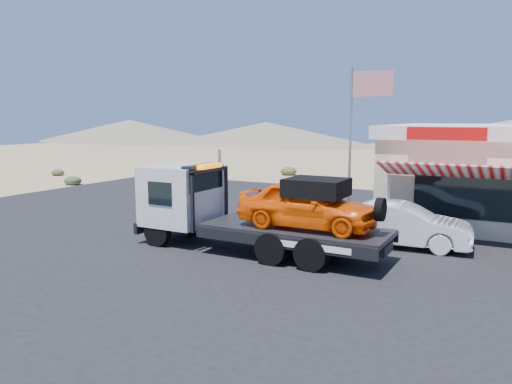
{
  "coord_description": "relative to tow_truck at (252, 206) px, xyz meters",
  "views": [
    {
      "loc": [
        10.51,
        -13.5,
        4.23
      ],
      "look_at": [
        1.82,
        2.47,
        1.5
      ],
      "focal_mm": 35.0,
      "sensor_mm": 36.0,
      "label": 1
    }
  ],
  "objects": [
    {
      "name": "ground",
      "position": [
        -3.02,
        0.03,
        -1.46
      ],
      "size": [
        120.0,
        120.0,
        0.0
      ],
      "primitive_type": "plane",
      "color": "#9C8458",
      "rests_on": "ground"
    },
    {
      "name": "asphalt_lot",
      "position": [
        -1.02,
        3.03,
        -1.45
      ],
      "size": [
        32.0,
        24.0,
        0.02
      ],
      "primitive_type": "cube",
      "color": "black",
      "rests_on": "ground"
    },
    {
      "name": "tow_truck",
      "position": [
        0.0,
        0.0,
        0.0
      ],
      "size": [
        8.11,
        2.41,
        2.71
      ],
      "color": "black",
      "rests_on": "asphalt_lot"
    },
    {
      "name": "white_sedan",
      "position": [
        4.04,
        2.87,
        -0.72
      ],
      "size": [
        4.49,
        1.87,
        1.44
      ],
      "primitive_type": "imported",
      "rotation": [
        0.0,
        0.0,
        1.65
      ],
      "color": "silver",
      "rests_on": "asphalt_lot"
    },
    {
      "name": "flagpole",
      "position": [
        1.91,
        4.53,
        2.3
      ],
      "size": [
        1.55,
        0.1,
        6.0
      ],
      "color": "#99999E",
      "rests_on": "asphalt_lot"
    },
    {
      "name": "desert_scrub",
      "position": [
        -14.52,
        11.44,
        -1.18
      ],
      "size": [
        25.07,
        34.16,
        0.65
      ],
      "color": "#3D4726",
      "rests_on": "ground"
    },
    {
      "name": "distant_hills",
      "position": [
        -12.79,
        55.17,
        0.42
      ],
      "size": [
        126.0,
        48.0,
        4.2
      ],
      "color": "#726B59",
      "rests_on": "ground"
    }
  ]
}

